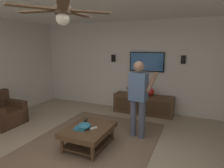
{
  "coord_description": "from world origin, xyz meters",
  "views": [
    {
      "loc": [
        -2.5,
        -1.54,
        1.94
      ],
      "look_at": [
        1.37,
        0.17,
        1.1
      ],
      "focal_mm": 31.14,
      "sensor_mm": 36.0,
      "label": 1
    }
  ],
  "objects_px": {
    "wall_speaker_left": "(183,60)",
    "wall_speaker_right": "(113,58)",
    "coffee_table": "(89,132)",
    "vase_round": "(150,92)",
    "media_console": "(143,104)",
    "bowl": "(84,126)",
    "person_standing": "(138,95)",
    "ceiling_fan": "(62,12)",
    "tv": "(147,62)",
    "remote_black": "(86,120)",
    "armchair": "(2,114)",
    "remote_white": "(93,128)",
    "book": "(80,129)"
  },
  "relations": [
    {
      "from": "wall_speaker_left",
      "to": "wall_speaker_right",
      "type": "height_order",
      "value": "wall_speaker_left"
    },
    {
      "from": "coffee_table",
      "to": "vase_round",
      "type": "height_order",
      "value": "vase_round"
    },
    {
      "from": "media_console",
      "to": "bowl",
      "type": "bearing_deg",
      "value": -12.26
    },
    {
      "from": "bowl",
      "to": "vase_round",
      "type": "xyz_separation_m",
      "value": [
        2.39,
        -0.71,
        0.2
      ]
    },
    {
      "from": "person_standing",
      "to": "ceiling_fan",
      "type": "bearing_deg",
      "value": 175.1
    },
    {
      "from": "tv",
      "to": "remote_black",
      "type": "bearing_deg",
      "value": -17.35
    },
    {
      "from": "bowl",
      "to": "wall_speaker_right",
      "type": "distance_m",
      "value": 2.9
    },
    {
      "from": "armchair",
      "to": "remote_white",
      "type": "height_order",
      "value": "armchair"
    },
    {
      "from": "person_standing",
      "to": "bowl",
      "type": "relative_size",
      "value": 6.36
    },
    {
      "from": "remote_white",
      "to": "wall_speaker_left",
      "type": "distance_m",
      "value": 3.12
    },
    {
      "from": "person_standing",
      "to": "remote_black",
      "type": "relative_size",
      "value": 10.93
    },
    {
      "from": "person_standing",
      "to": "coffee_table",
      "type": "bearing_deg",
      "value": 144.49
    },
    {
      "from": "media_console",
      "to": "wall_speaker_right",
      "type": "bearing_deg",
      "value": -103.58
    },
    {
      "from": "tv",
      "to": "person_standing",
      "type": "relative_size",
      "value": 0.61
    },
    {
      "from": "bowl",
      "to": "person_standing",
      "type": "bearing_deg",
      "value": -41.57
    },
    {
      "from": "person_standing",
      "to": "book",
      "type": "height_order",
      "value": "person_standing"
    },
    {
      "from": "media_console",
      "to": "wall_speaker_left",
      "type": "xyz_separation_m",
      "value": [
        0.25,
        -0.99,
        1.3
      ]
    },
    {
      "from": "remote_white",
      "to": "book",
      "type": "height_order",
      "value": "book"
    },
    {
      "from": "armchair",
      "to": "vase_round",
      "type": "bearing_deg",
      "value": 34.07
    },
    {
      "from": "vase_round",
      "to": "wall_speaker_left",
      "type": "bearing_deg",
      "value": -73.78
    },
    {
      "from": "media_console",
      "to": "wall_speaker_right",
      "type": "relative_size",
      "value": 7.73
    },
    {
      "from": "media_console",
      "to": "wall_speaker_right",
      "type": "height_order",
      "value": "wall_speaker_right"
    },
    {
      "from": "tv",
      "to": "vase_round",
      "type": "relative_size",
      "value": 4.57
    },
    {
      "from": "remote_white",
      "to": "wall_speaker_right",
      "type": "relative_size",
      "value": 0.68
    },
    {
      "from": "media_console",
      "to": "book",
      "type": "relative_size",
      "value": 7.73
    },
    {
      "from": "bowl",
      "to": "wall_speaker_right",
      "type": "height_order",
      "value": "wall_speaker_right"
    },
    {
      "from": "coffee_table",
      "to": "remote_white",
      "type": "height_order",
      "value": "remote_white"
    },
    {
      "from": "wall_speaker_left",
      "to": "vase_round",
      "type": "bearing_deg",
      "value": 106.22
    },
    {
      "from": "media_console",
      "to": "tv",
      "type": "relative_size",
      "value": 1.69
    },
    {
      "from": "media_console",
      "to": "wall_speaker_left",
      "type": "relative_size",
      "value": 7.73
    },
    {
      "from": "armchair",
      "to": "vase_round",
      "type": "relative_size",
      "value": 3.74
    },
    {
      "from": "coffee_table",
      "to": "bowl",
      "type": "distance_m",
      "value": 0.19
    },
    {
      "from": "bowl",
      "to": "wall_speaker_left",
      "type": "bearing_deg",
      "value": -29.84
    },
    {
      "from": "ceiling_fan",
      "to": "person_standing",
      "type": "bearing_deg",
      "value": -12.73
    },
    {
      "from": "person_standing",
      "to": "tv",
      "type": "bearing_deg",
      "value": 16.8
    },
    {
      "from": "media_console",
      "to": "remote_white",
      "type": "height_order",
      "value": "media_console"
    },
    {
      "from": "armchair",
      "to": "wall_speaker_right",
      "type": "xyz_separation_m",
      "value": [
        2.47,
        -1.94,
        1.28
      ]
    },
    {
      "from": "armchair",
      "to": "media_console",
      "type": "height_order",
      "value": "armchair"
    },
    {
      "from": "remote_white",
      "to": "wall_speaker_left",
      "type": "bearing_deg",
      "value": -176.38
    },
    {
      "from": "wall_speaker_left",
      "to": "ceiling_fan",
      "type": "height_order",
      "value": "ceiling_fan"
    },
    {
      "from": "coffee_table",
      "to": "vase_round",
      "type": "distance_m",
      "value": 2.42
    },
    {
      "from": "book",
      "to": "ceiling_fan",
      "type": "bearing_deg",
      "value": 101.56
    },
    {
      "from": "media_console",
      "to": "ceiling_fan",
      "type": "xyz_separation_m",
      "value": [
        -3.35,
        0.15,
        2.05
      ]
    },
    {
      "from": "armchair",
      "to": "bowl",
      "type": "distance_m",
      "value": 2.49
    },
    {
      "from": "coffee_table",
      "to": "wall_speaker_right",
      "type": "xyz_separation_m",
      "value": [
        2.53,
        0.58,
        1.26
      ]
    },
    {
      "from": "remote_white",
      "to": "tv",
      "type": "bearing_deg",
      "value": -156.56
    },
    {
      "from": "bowl",
      "to": "tv",
      "type": "bearing_deg",
      "value": -11.16
    },
    {
      "from": "coffee_table",
      "to": "wall_speaker_left",
      "type": "xyz_separation_m",
      "value": [
        2.53,
        -1.47,
        1.28
      ]
    },
    {
      "from": "tv",
      "to": "remote_black",
      "type": "distance_m",
      "value": 2.58
    },
    {
      "from": "wall_speaker_right",
      "to": "ceiling_fan",
      "type": "bearing_deg",
      "value": -165.94
    }
  ]
}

